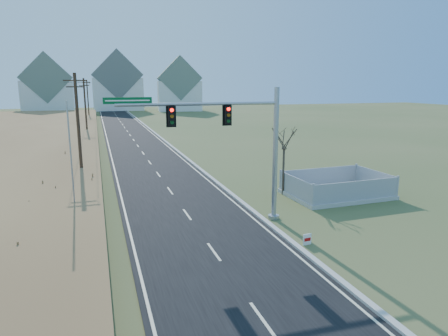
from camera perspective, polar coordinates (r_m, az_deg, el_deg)
ground at (r=21.78m, az=-2.96°, el=-9.99°), size 260.00×260.00×0.00m
road at (r=70.21m, az=-13.54°, el=4.96°), size 8.00×180.00×0.06m
curb at (r=70.62m, az=-10.17°, el=5.19°), size 0.30×180.00×0.18m
utility_pole_near at (r=34.75m, az=-20.08°, el=5.52°), size 1.80×0.26×9.00m
utility_pole_mid at (r=64.66m, az=-19.19°, el=8.21°), size 1.80×0.26×9.00m
utility_pole_far at (r=94.63m, az=-18.86°, el=9.20°), size 1.80×0.26×9.00m
condo_nnw at (r=128.21m, az=-23.96°, el=10.37°), size 14.93×11.17×17.03m
condo_n at (r=131.75m, az=-14.98°, el=11.29°), size 15.27×10.20×18.54m
condo_ne at (r=126.08m, az=-6.42°, el=11.25°), size 14.12×10.51×16.52m
traffic_signal_mast at (r=23.12m, az=3.01°, el=3.68°), size 10.00×0.71×7.95m
fence_enclosure at (r=30.72m, az=15.76°, el=-3.28°), size 7.34×5.12×1.65m
open_sign at (r=21.20m, az=11.80°, el=-9.95°), size 0.48×0.11×0.59m
flagpole at (r=24.79m, az=-20.84°, el=-1.09°), size 0.32×0.32×7.20m
bare_tree at (r=29.49m, az=8.62°, el=4.42°), size 2.03×2.03×5.39m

